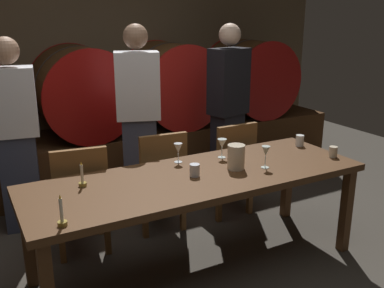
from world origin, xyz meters
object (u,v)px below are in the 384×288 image
at_px(wine_barrel_right, 170,84).
at_px(chair_left, 80,194).
at_px(chair_right, 230,164).
at_px(cup_left, 195,170).
at_px(candle_right, 82,180).
at_px(wine_barrel_far_right, 249,78).
at_px(pitcher, 236,157).
at_px(wine_barrel_center, 81,92).
at_px(cup_right, 333,152).
at_px(dining_table, 198,184).
at_px(wine_glass_left, 178,149).
at_px(guest_center, 139,120).
at_px(guest_left, 15,135).
at_px(cup_center, 300,141).
at_px(wine_glass_center, 222,144).
at_px(wine_glass_right, 266,152).
at_px(guest_right, 228,108).
at_px(candle_left, 62,218).
at_px(chair_center, 160,176).

xyz_separation_m(wine_barrel_right, chair_left, (-1.46, -1.43, -0.53)).
bearing_deg(chair_right, cup_left, 41.33).
bearing_deg(candle_right, wine_barrel_far_right, 35.10).
bearing_deg(cup_left, pitcher, -2.22).
bearing_deg(pitcher, cup_left, 177.78).
height_order(wine_barrel_center, cup_right, wine_barrel_center).
distance_m(dining_table, wine_glass_left, 0.34).
bearing_deg(wine_barrel_right, wine_barrel_center, 180.00).
distance_m(guest_center, candle_right, 1.17).
bearing_deg(wine_glass_left, chair_right, 26.19).
relative_size(guest_center, cup_left, 19.85).
bearing_deg(candle_right, guest_left, 103.61).
height_order(guest_center, cup_right, guest_center).
bearing_deg(guest_left, wine_glass_left, 146.45).
height_order(candle_right, cup_center, candle_right).
xyz_separation_m(dining_table, pitcher, (0.30, -0.03, 0.16)).
distance_m(dining_table, wine_glass_center, 0.45).
height_order(guest_left, guest_center, guest_center).
xyz_separation_m(chair_left, chair_right, (1.37, 0.03, 0.00)).
bearing_deg(wine_glass_left, wine_glass_right, -39.24).
height_order(guest_left, wine_glass_left, guest_left).
bearing_deg(cup_left, wine_barrel_right, 68.36).
relative_size(chair_right, cup_left, 10.14).
relative_size(guest_right, wine_glass_left, 11.51).
bearing_deg(dining_table, wine_barrel_far_right, 47.23).
relative_size(wine_barrel_center, wine_barrel_right, 1.00).
height_order(wine_barrel_center, wine_barrel_right, same).
bearing_deg(guest_right, chair_right, 46.06).
height_order(chair_left, candle_left, candle_left).
height_order(candle_left, candle_right, candle_left).
distance_m(guest_right, cup_center, 0.96).
height_order(guest_center, cup_left, guest_center).
xyz_separation_m(wine_barrel_right, wine_glass_right, (-0.28, -2.15, -0.17)).
distance_m(pitcher, cup_right, 0.83).
bearing_deg(candle_left, wine_barrel_center, 72.57).
height_order(dining_table, pitcher, pitcher).
xyz_separation_m(candle_left, cup_left, (0.97, 0.30, -0.00)).
height_order(chair_center, cup_right, chair_center).
height_order(wine_barrel_right, cup_right, wine_barrel_right).
height_order(candle_left, wine_glass_center, candle_left).
relative_size(dining_table, chair_center, 2.73).
xyz_separation_m(wine_barrel_center, chair_left, (-0.42, -1.43, -0.53)).
relative_size(dining_table, candle_left, 13.28).
bearing_deg(chair_center, dining_table, 94.47).
distance_m(wine_barrel_right, cup_right, 2.24).
bearing_deg(candle_left, chair_center, 44.30).
relative_size(chair_center, wine_glass_right, 5.37).
distance_m(candle_right, wine_glass_center, 1.11).
bearing_deg(wine_barrel_right, wine_glass_left, -114.22).
relative_size(wine_barrel_far_right, chair_center, 1.08).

